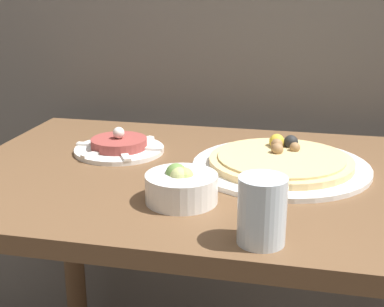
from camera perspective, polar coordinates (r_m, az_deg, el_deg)
The scene contains 5 objects.
dining_table at distance 1.16m, azimuth 1.93°, elevation -8.26°, with size 1.06×0.70×0.79m.
pizza_plate at distance 1.14m, azimuth 9.47°, elevation -0.95°, with size 0.37×0.37×0.06m.
tartare_plate at distance 1.24m, azimuth -7.77°, elevation 0.76°, with size 0.21×0.21×0.06m.
small_bowl at distance 0.95m, azimuth -1.17°, elevation -3.44°, with size 0.13×0.13×0.07m.
drinking_glass at distance 0.80m, azimuth 7.47°, elevation -6.05°, with size 0.07×0.07×0.10m.
Camera 1 is at (0.19, -0.67, 1.17)m, focal length 50.00 mm.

